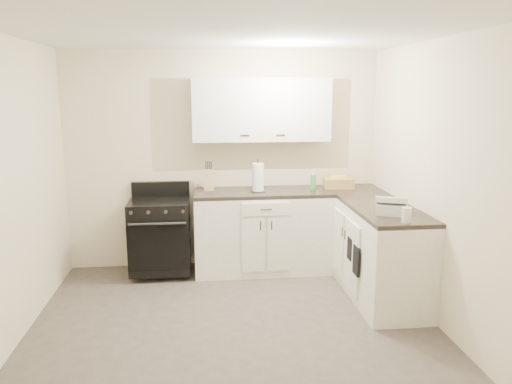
{
  "coord_description": "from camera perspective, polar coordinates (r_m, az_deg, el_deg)",
  "views": [
    {
      "loc": [
        -0.26,
        -3.99,
        2.06
      ],
      "look_at": [
        0.28,
        0.85,
        1.06
      ],
      "focal_mm": 35.0,
      "sensor_mm": 36.0,
      "label": 1
    }
  ],
  "objects": [
    {
      "name": "countertop_grill",
      "position": [
        4.76,
        15.24,
        -1.82
      ],
      "size": [
        0.35,
        0.34,
        0.1
      ],
      "primitive_type": "cube",
      "rotation": [
        0.0,
        0.0,
        -0.36
      ],
      "color": "silver",
      "rests_on": "countertop_right"
    },
    {
      "name": "base_cabinets_back",
      "position": [
        5.76,
        0.75,
        -4.64
      ],
      "size": [
        1.55,
        0.6,
        0.9
      ],
      "primitive_type": "cube",
      "color": "white",
      "rests_on": "floor"
    },
    {
      "name": "wall_front",
      "position": [
        2.35,
        0.44,
        -8.64
      ],
      "size": [
        3.6,
        0.0,
        3.6
      ],
      "primitive_type": "plane",
      "rotation": [
        -1.57,
        0.0,
        0.0
      ],
      "color": "beige",
      "rests_on": "ground"
    },
    {
      "name": "upper_cabinets",
      "position": [
        5.68,
        0.6,
        9.38
      ],
      "size": [
        1.55,
        0.3,
        0.7
      ],
      "primitive_type": "cube",
      "color": "silver",
      "rests_on": "wall_back"
    },
    {
      "name": "wall_left",
      "position": [
        4.35,
        -26.93,
        -0.42
      ],
      "size": [
        0.0,
        3.6,
        3.6
      ],
      "primitive_type": "plane",
      "rotation": [
        1.57,
        0.0,
        1.57
      ],
      "color": "beige",
      "rests_on": "ground"
    },
    {
      "name": "wicker_basket",
      "position": [
        5.88,
        9.37,
        1.02
      ],
      "size": [
        0.36,
        0.26,
        0.11
      ],
      "primitive_type": "cube",
      "rotation": [
        0.0,
        0.0,
        -0.11
      ],
      "color": "tan",
      "rests_on": "countertop_right"
    },
    {
      "name": "wall_right",
      "position": [
        4.56,
        20.64,
        0.6
      ],
      "size": [
        0.0,
        3.6,
        3.6
      ],
      "primitive_type": "plane",
      "rotation": [
        1.57,
        0.0,
        -1.57
      ],
      "color": "beige",
      "rests_on": "ground"
    },
    {
      "name": "base_cabinets_right",
      "position": [
        5.39,
        13.1,
        -6.09
      ],
      "size": [
        0.6,
        1.9,
        0.9
      ],
      "primitive_type": "cube",
      "color": "white",
      "rests_on": "floor"
    },
    {
      "name": "floor",
      "position": [
        4.5,
        -2.4,
        -15.7
      ],
      "size": [
        3.6,
        3.6,
        0.0
      ],
      "primitive_type": "plane",
      "color": "#473F38",
      "rests_on": "ground"
    },
    {
      "name": "countertop_back",
      "position": [
        5.65,
        0.76,
        -0.06
      ],
      "size": [
        1.55,
        0.6,
        0.04
      ],
      "primitive_type": "cube",
      "color": "black",
      "rests_on": "base_cabinets_back"
    },
    {
      "name": "paper_towel",
      "position": [
        5.58,
        0.22,
        1.67
      ],
      "size": [
        0.17,
        0.17,
        0.32
      ],
      "primitive_type": "cylinder",
      "rotation": [
        0.0,
        0.0,
        0.33
      ],
      "color": "white",
      "rests_on": "countertop_back"
    },
    {
      "name": "ceiling",
      "position": [
        4.02,
        -2.72,
        17.85
      ],
      "size": [
        3.6,
        3.6,
        0.0
      ],
      "primitive_type": "plane",
      "color": "white",
      "rests_on": "wall_back"
    },
    {
      "name": "wall_back",
      "position": [
        5.85,
        -3.74,
        3.61
      ],
      "size": [
        3.6,
        0.0,
        3.6
      ],
      "primitive_type": "plane",
      "rotation": [
        1.57,
        0.0,
        0.0
      ],
      "color": "beige",
      "rests_on": "ground"
    },
    {
      "name": "soap_bottle",
      "position": [
        5.73,
        6.55,
        1.13
      ],
      "size": [
        0.06,
        0.06,
        0.17
      ],
      "primitive_type": "cylinder",
      "rotation": [
        0.0,
        0.0,
        0.08
      ],
      "color": "green",
      "rests_on": "countertop_back"
    },
    {
      "name": "stove",
      "position": [
        5.71,
        -10.88,
        -4.89
      ],
      "size": [
        0.66,
        0.57,
        0.8
      ],
      "primitive_type": "cube",
      "color": "black",
      "rests_on": "floor"
    },
    {
      "name": "oven_mitt_far",
      "position": [
        5.03,
        10.67,
        -6.39
      ],
      "size": [
        0.02,
        0.13,
        0.22
      ],
      "primitive_type": "cube",
      "color": "black",
      "rests_on": "base_cabinets_right"
    },
    {
      "name": "glass_jar",
      "position": [
        4.48,
        16.83,
        -2.54
      ],
      "size": [
        0.09,
        0.09,
        0.13
      ],
      "primitive_type": "cylinder",
      "rotation": [
        0.0,
        0.0,
        -0.1
      ],
      "color": "silver",
      "rests_on": "countertop_right"
    },
    {
      "name": "knife_block",
      "position": [
        5.68,
        -5.4,
        1.39
      ],
      "size": [
        0.12,
        0.11,
        0.24
      ],
      "primitive_type": "cube",
      "rotation": [
        0.0,
        0.0,
        -0.1
      ],
      "color": "#D9B285",
      "rests_on": "countertop_back"
    },
    {
      "name": "countertop_right",
      "position": [
        5.27,
        13.33,
        -1.21
      ],
      "size": [
        0.6,
        1.9,
        0.04
      ],
      "primitive_type": "cube",
      "color": "black",
      "rests_on": "base_cabinets_right"
    },
    {
      "name": "oven_mitt_near",
      "position": [
        4.85,
        11.39,
        -7.7
      ],
      "size": [
        0.02,
        0.16,
        0.28
      ],
      "primitive_type": "cube",
      "color": "black",
      "rests_on": "base_cabinets_right"
    }
  ]
}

